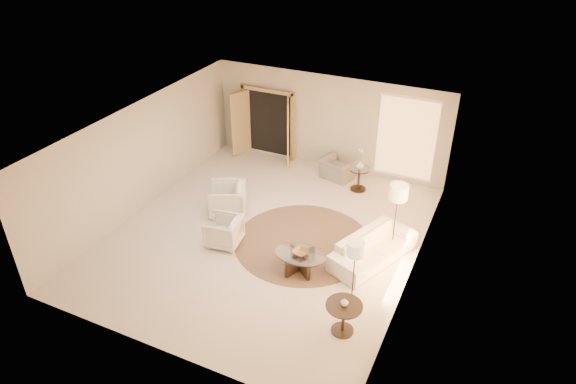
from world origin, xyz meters
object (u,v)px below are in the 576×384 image
at_px(side_table, 359,177).
at_px(end_table, 344,313).
at_px(armchair_right, 224,230).
at_px(coffee_table, 300,260).
at_px(bowl, 300,252).
at_px(floor_lamp_near, 398,195).
at_px(floor_lamp_far, 355,252).
at_px(side_vase, 360,165).
at_px(armchair_left, 227,198).
at_px(accent_chair, 338,166).
at_px(sofa, 373,248).
at_px(end_vase, 344,302).

bearing_deg(side_table, end_table, -74.86).
xyz_separation_m(armchair_right, coffee_table, (2.00, -0.12, -0.12)).
bearing_deg(end_table, bowl, 137.78).
bearing_deg(floor_lamp_near, floor_lamp_far, -97.82).
distance_m(bowl, side_vase, 3.87).
xyz_separation_m(armchair_right, floor_lamp_far, (3.35, -0.57, 0.85)).
height_order(armchair_left, side_table, armchair_left).
bearing_deg(coffee_table, side_table, 89.08).
xyz_separation_m(coffee_table, floor_lamp_far, (1.35, -0.46, 0.97)).
bearing_deg(coffee_table, accent_chair, 99.40).
bearing_deg(sofa, bowl, 149.07).
height_order(coffee_table, end_vase, end_vase).
relative_size(sofa, floor_lamp_far, 1.51).
bearing_deg(floor_lamp_near, end_vase, -93.20).
height_order(armchair_right, end_vase, end_vase).
bearing_deg(bowl, armchair_right, 176.61).
bearing_deg(sofa, armchair_left, 107.93).
height_order(side_table, floor_lamp_far, floor_lamp_far).
distance_m(coffee_table, side_vase, 3.90).
bearing_deg(side_vase, bowl, -90.92).
distance_m(armchair_left, side_table, 3.70).
distance_m(coffee_table, floor_lamp_far, 1.72).
xyz_separation_m(end_table, floor_lamp_far, (-0.12, 0.87, 0.79)).
distance_m(accent_chair, bowl, 4.30).
height_order(accent_chair, end_vase, end_vase).
bearing_deg(side_vase, end_table, -74.86).
bearing_deg(coffee_table, end_vase, -42.22).
bearing_deg(end_vase, armchair_right, 157.34).
bearing_deg(armchair_right, accent_chair, 154.07).
xyz_separation_m(armchair_left, bowl, (2.61, -1.30, 0.01)).
relative_size(bowl, end_vase, 2.19).
xyz_separation_m(sofa, side_table, (-1.28, 2.85, 0.08)).
xyz_separation_m(accent_chair, floor_lamp_near, (2.33, -2.64, 1.06)).
relative_size(floor_lamp_far, end_vase, 9.57).
bearing_deg(coffee_table, end_table, -42.22).
height_order(floor_lamp_far, bowl, floor_lamp_far).
xyz_separation_m(floor_lamp_near, floor_lamp_far, (-0.28, -2.05, -0.21)).
height_order(armchair_right, floor_lamp_far, floor_lamp_far).
relative_size(sofa, floor_lamp_near, 1.29).
distance_m(sofa, end_vase, 2.38).
height_order(sofa, side_table, side_table).
bearing_deg(end_vase, armchair_left, 147.17).
bearing_deg(sofa, armchair_right, 127.04).
bearing_deg(side_table, coffee_table, -90.92).
relative_size(coffee_table, floor_lamp_far, 0.97).
bearing_deg(bowl, end_vase, -42.22).
xyz_separation_m(accent_chair, end_table, (2.17, -5.57, 0.05)).
relative_size(sofa, accent_chair, 2.41).
height_order(end_table, end_vase, end_vase).
distance_m(armchair_left, end_table, 4.85).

